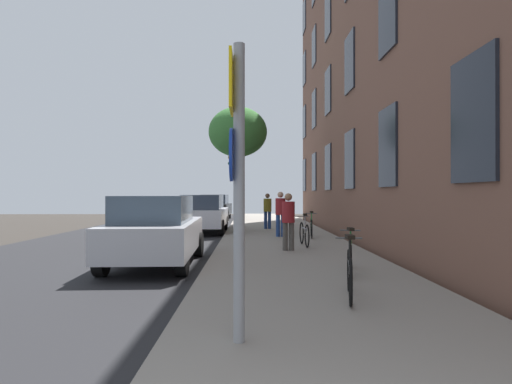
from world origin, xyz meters
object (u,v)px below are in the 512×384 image
Objects in this scene: bicycle_1 at (351,255)px; traffic_light at (234,173)px; sign_post at (237,169)px; bicycle_3 at (311,227)px; pedestrian_1 at (280,211)px; car_0 at (156,230)px; bicycle_2 at (304,233)px; bicycle_0 at (350,273)px; tree_near at (238,134)px; car_2 at (215,207)px; car_1 at (203,213)px; pedestrian_0 at (288,218)px; pedestrian_2 at (268,209)px.

traffic_light is at bearing 104.84° from bicycle_1.
bicycle_3 is at bearing 78.02° from sign_post.
car_0 is at bearing -119.94° from pedestrian_1.
sign_post is 8.79m from bicycle_2.
traffic_light reaches higher than bicycle_0.
tree_near reaches higher than car_0.
car_2 is at bearing 104.31° from bicycle_2.
bicycle_1 is 10.88m from car_1.
sign_post reaches higher than pedestrian_0.
pedestrian_2 is 2.88m from car_1.
traffic_light is 2.19× the size of bicycle_3.
bicycle_0 is at bearing -87.76° from pedestrian_1.
pedestrian_2 is at bearing 27.86° from traffic_light.
car_0 reaches higher than bicycle_1.
sign_post is at bearing -87.84° from traffic_light.
bicycle_1 is 20.06m from car_2.
car_2 is (-3.87, 15.17, 0.34)m from bicycle_2.
pedestrian_2 is (-0.69, 13.01, 0.53)m from bicycle_0.
bicycle_1 is at bearing -83.64° from pedestrian_2.
tree_near reaches higher than bicycle_1.
bicycle_0 is 0.97× the size of bicycle_1.
pedestrian_2 is 0.36× the size of car_0.
pedestrian_0 is at bearing 94.41° from bicycle_0.
sign_post is 2.87m from bicycle_0.
bicycle_1 is 7.33m from pedestrian_1.
tree_near is 1.19× the size of car_1.
sign_post is 11.41m from pedestrian_1.
bicycle_3 is at bearing 77.35° from bicycle_2.
traffic_light is 2.17m from car_1.
bicycle_3 is 4.12m from pedestrian_2.
sign_post is at bearing -99.18° from pedestrian_0.
bicycle_0 is 0.98× the size of bicycle_3.
car_2 is at bearing 99.70° from bicycle_0.
car_2 reaches higher than bicycle_3.
pedestrian_1 is 12.80m from car_2.
car_0 is (-1.51, -8.54, -1.72)m from traffic_light.
bicycle_2 is at bearing -102.65° from bicycle_3.
pedestrian_2 reaches higher than car_0.
pedestrian_0 reaches higher than bicycle_1.
traffic_light reaches higher than pedestrian_0.
pedestrian_2 reaches higher than bicycle_2.
car_1 reaches higher than bicycle_2.
bicycle_1 is 1.04× the size of pedestrian_2.
traffic_light is at bearing 112.21° from bicycle_2.
bicycle_0 is at bearing -80.02° from traffic_light.
traffic_light reaches higher than sign_post.
tree_near is 3.30× the size of bicycle_0.
traffic_light reaches higher than car_1.
car_0 is (-3.81, -2.90, 0.34)m from bicycle_2.
tree_near is at bearing 1.33° from car_1.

